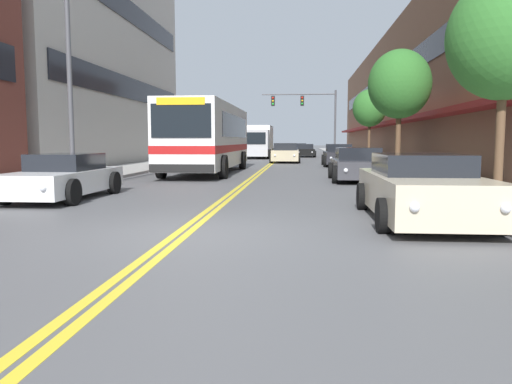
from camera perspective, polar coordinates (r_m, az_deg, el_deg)
ground_plane at (r=45.49m, az=2.54°, el=3.89°), size 240.00×240.00×0.00m
sidewalk_left at (r=46.38m, az=-6.47°, el=3.97°), size 3.51×106.00×0.12m
sidewalk_right at (r=45.75m, az=11.68°, el=3.86°), size 3.51×106.00×0.12m
centre_line at (r=45.49m, az=2.54°, el=3.89°), size 0.34×106.00×0.01m
storefront_row_right at (r=46.94m, az=19.22°, el=10.25°), size 9.10×68.00×10.85m
city_bus at (r=24.94m, az=-5.40°, el=6.47°), size 2.94×11.46×3.28m
car_white_parked_left_near at (r=14.66m, az=-21.05°, el=1.56°), size 1.98×4.59×1.23m
car_silver_parked_left_mid at (r=36.79m, az=-4.80°, el=4.40°), size 2.18×4.71×1.35m
car_champagne_parked_right_foreground at (r=10.51m, az=18.38°, el=0.33°), size 2.18×4.91×1.32m
car_dark_grey_parked_right_mid at (r=20.19m, az=11.58°, el=3.01°), size 2.17×4.35×1.32m
car_charcoal_parked_right_far at (r=31.77m, az=9.42°, el=4.11°), size 2.00×4.58×1.38m
car_black_moving_lead at (r=49.31m, az=5.65°, el=4.70°), size 2.05×4.77×1.26m
car_beige_moving_second at (r=36.53m, az=3.40°, el=4.41°), size 2.17×4.47×1.41m
car_slate_blue_moving_third at (r=62.88m, az=5.06°, el=4.96°), size 2.00×4.44×1.25m
box_truck at (r=46.04m, az=0.18°, el=5.82°), size 2.75×7.82×2.95m
traffic_signal_mast at (r=47.15m, az=6.11°, el=9.36°), size 6.89×0.38×6.21m
street_lamp_left_near at (r=17.45m, az=-19.91°, el=18.48°), size 2.33×0.28×9.42m
street_tree_right_near at (r=13.11m, az=26.55°, el=15.47°), size 2.57×2.57×5.22m
street_tree_right_mid at (r=24.71m, az=16.09°, el=11.72°), size 2.91×2.91×5.69m
street_tree_right_far at (r=38.16m, az=12.87°, el=9.32°), size 2.50×2.50×5.23m
fire_hydrant at (r=22.76m, az=15.05°, el=3.05°), size 0.31×0.23×0.84m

